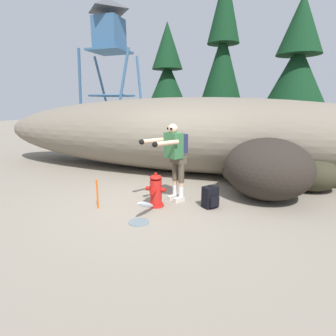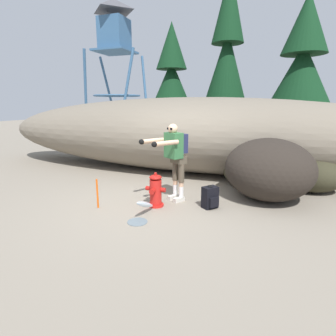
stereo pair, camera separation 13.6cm
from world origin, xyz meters
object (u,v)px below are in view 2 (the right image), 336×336
Objects in this scene: watchtower at (115,37)px; survey_stake at (97,194)px; fire_hydrant at (156,191)px; utility_worker at (174,153)px; boulder_mid at (313,175)px; boulder_small at (244,173)px; spare_backpack at (210,198)px; boulder_large at (269,169)px.

survey_stake is at bearing -61.77° from watchtower.
utility_worker is (0.26, 0.42, 0.74)m from fire_hydrant.
fire_hydrant is at bearing -56.57° from watchtower.
boulder_mid is 1.33× the size of boulder_small.
spare_backpack is 1.97m from boulder_small.
boulder_mid reaches higher than fire_hydrant.
watchtower is (-8.66, 8.55, 5.65)m from boulder_small.
boulder_large is (1.88, 0.84, -0.38)m from utility_worker.
boulder_mid reaches higher than spare_backpack.
boulder_small is (-1.58, -0.00, -0.09)m from boulder_mid.
utility_worker is at bearing -150.35° from spare_backpack.
utility_worker reaches higher than spare_backpack.
boulder_large is (2.14, 1.25, 0.35)m from fire_hydrant.
utility_worker is 0.21× the size of watchtower.
spare_backpack is 0.78× the size of survey_stake.
utility_worker is 13.59m from watchtower.
watchtower reaches higher than boulder_large.
watchtower is at bearing 135.34° from boulder_small.
spare_backpack is at bearing 112.65° from utility_worker.
fire_hydrant is 1.18× the size of survey_stake.
survey_stake is at bearing -23.26° from utility_worker.
fire_hydrant is 0.37× the size of boulder_large.
boulder_mid reaches higher than boulder_small.
utility_worker is 1.18m from spare_backpack.
utility_worker is 2.31m from boulder_small.
spare_backpack is 1.52m from boulder_large.
boulder_large is at bearing -45.77° from watchtower.
watchtower is (-7.35, 10.32, 4.91)m from utility_worker.
boulder_small is 3.75m from survey_stake.
boulder_mid is 4.99m from survey_stake.
spare_backpack is at bearing -137.86° from boulder_large.
utility_worker is 3.53× the size of spare_backpack.
survey_stake is (-2.63, -2.68, -0.02)m from boulder_small.
utility_worker is 0.86× the size of boulder_large.
watchtower reaches higher than utility_worker.
survey_stake is at bearing -120.86° from spare_backpack.
boulder_large is at bearing -137.27° from boulder_mid.
watchtower is (-10.24, 8.55, 5.56)m from boulder_mid.
fire_hydrant is 0.89m from utility_worker.
utility_worker is at bearing -54.54° from watchtower.
fire_hydrant is 3.83m from boulder_mid.
fire_hydrant reaches higher than survey_stake.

